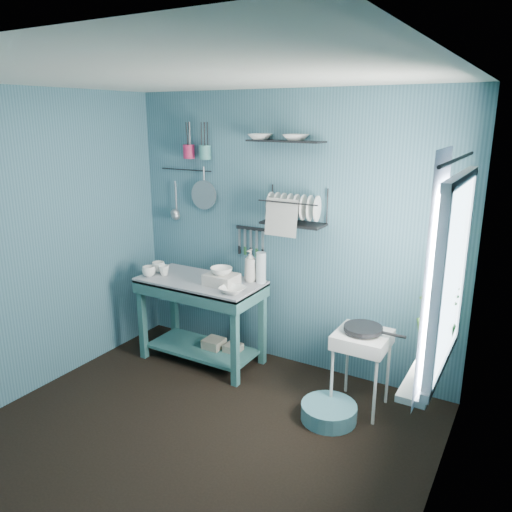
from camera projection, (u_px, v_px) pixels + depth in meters
The scene contains 35 objects.
floor at pixel (191, 442), 3.60m from camera, with size 3.20×3.20×0.00m, color black.
ceiling at pixel (176, 76), 2.93m from camera, with size 3.20×3.20×0.00m, color silver.
wall_back at pixel (287, 233), 4.51m from camera, with size 3.20×3.20×0.00m, color #376271.
wall_left at pixel (28, 247), 4.04m from camera, with size 3.00×3.00×0.00m, color #376271.
wall_right at pixel (438, 328), 2.49m from camera, with size 3.00×3.00×0.00m, color #376271.
work_counter at pixel (202, 321), 4.71m from camera, with size 1.15×0.58×0.82m, color #2E605E.
mug_left at pixel (149, 271), 4.69m from camera, with size 0.12×0.12×0.10m, color white.
mug_mid at pixel (164, 270), 4.72m from camera, with size 0.10×0.10×0.09m, color white.
mug_right at pixel (158, 267), 4.83m from camera, with size 0.12×0.12×0.10m, color white.
wash_tub at pixel (221, 279), 4.45m from camera, with size 0.28×0.22×0.10m, color beige.
tub_bowl at pixel (221, 271), 4.43m from camera, with size 0.20×0.20×0.06m, color white.
soap_bottle at pixel (250, 265), 4.52m from camera, with size 0.12×0.12×0.30m, color beige.
water_bottle at pixel (261, 267), 4.50m from camera, with size 0.09×0.09×0.28m, color silver.
counter_bowl at pixel (232, 290), 4.25m from camera, with size 0.22×0.22×0.05m, color white.
hotplate_stand at pixel (360, 370), 3.96m from camera, with size 0.41×0.41×0.65m, color silver.
frying_pan at pixel (363, 328), 3.86m from camera, with size 0.30×0.30×0.04m, color black.
knife_strip at pixel (251, 229), 4.66m from camera, with size 0.32×0.02×0.03m, color black.
dish_rack at pixel (293, 206), 4.27m from camera, with size 0.55×0.24×0.32m, color black.
upper_shelf at pixel (285, 141), 4.20m from camera, with size 0.70×0.18×0.01m, color black.
shelf_bowl_left at pixel (260, 143), 4.32m from camera, with size 0.20×0.20×0.05m, color white.
shelf_bowl_right at pixel (296, 149), 4.17m from camera, with size 0.21×0.21×0.05m, color white.
utensil_cup_magenta at pixel (189, 152), 4.75m from camera, with size 0.11×0.11×0.13m, color #B5214C.
utensil_cup_teal at pixel (205, 152), 4.66m from camera, with size 0.11×0.11×0.13m, color teal.
colander at pixel (204, 195), 4.82m from camera, with size 0.28×0.28×0.03m, color #9B9DA2.
ladle_outer at pixel (176, 196), 5.01m from camera, with size 0.01×0.01×0.30m, color #9B9DA2.
ladle_inner at pixel (176, 199), 5.02m from camera, with size 0.01×0.01×0.30m, color #9B9DA2.
hook_rail at pixel (186, 170), 4.88m from camera, with size 0.01×0.01×0.60m, color black.
window_glass at pixel (454, 275), 2.83m from camera, with size 1.10×1.10×0.00m, color white.
windowsill at pixel (429, 365), 3.03m from camera, with size 0.16×0.95×0.04m, color silver.
curtain at pixel (432, 280), 2.60m from camera, with size 1.35×1.35×0.00m, color white.
curtain_rod at pixel (458, 159), 2.68m from camera, with size 0.02×0.02×1.05m, color black.
potted_plant at pixel (437, 316), 3.17m from camera, with size 0.24×0.24×0.44m, color #336528.
storage_tin_large at pixel (214, 350), 4.79m from camera, with size 0.18×0.18×0.22m, color gray.
storage_tin_small at pixel (233, 354), 4.72m from camera, with size 0.15×0.15×0.20m, color gray.
floor_basin at pixel (329, 412), 3.86m from camera, with size 0.43×0.43×0.13m, color teal.
Camera 1 is at (1.97, -2.45, 2.27)m, focal length 35.00 mm.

